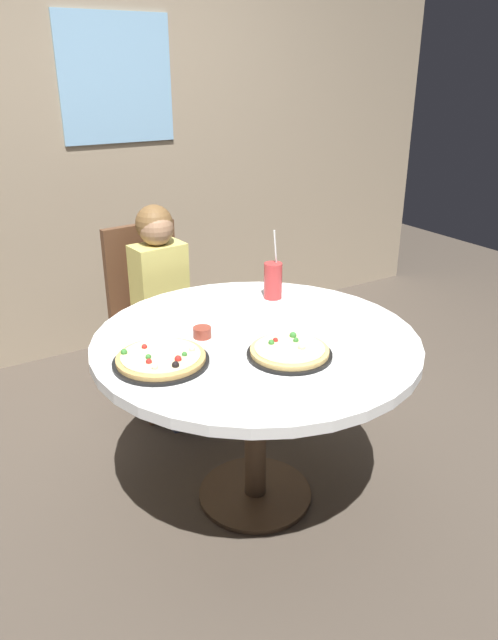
# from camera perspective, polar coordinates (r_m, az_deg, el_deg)

# --- Properties ---
(ground_plane) EXTENTS (8.00, 8.00, 0.00)m
(ground_plane) POSITION_cam_1_polar(r_m,az_deg,el_deg) (2.65, 0.59, -16.48)
(ground_plane) COLOR #4C4238
(wall_with_window) EXTENTS (5.20, 0.14, 2.90)m
(wall_with_window) POSITION_cam_1_polar(r_m,az_deg,el_deg) (3.74, -15.50, 18.77)
(wall_with_window) COLOR gray
(wall_with_window) RESTS_ON ground_plane
(dining_table) EXTENTS (1.24, 1.24, 0.75)m
(dining_table) POSITION_cam_1_polar(r_m,az_deg,el_deg) (2.29, 0.66, -3.75)
(dining_table) COLOR white
(dining_table) RESTS_ON ground_plane
(chair_wooden) EXTENTS (0.43, 0.43, 0.95)m
(chair_wooden) POSITION_cam_1_polar(r_m,az_deg,el_deg) (3.16, -9.36, 1.36)
(chair_wooden) COLOR brown
(chair_wooden) RESTS_ON ground_plane
(diner_child) EXTENTS (0.28, 0.42, 1.08)m
(diner_child) POSITION_cam_1_polar(r_m,az_deg,el_deg) (3.03, -7.72, -0.49)
(diner_child) COLOR #3F4766
(diner_child) RESTS_ON ground_plane
(pizza_veggie) EXTENTS (0.30, 0.30, 0.05)m
(pizza_veggie) POSITION_cam_1_polar(r_m,az_deg,el_deg) (2.10, 3.93, -3.06)
(pizza_veggie) COLOR black
(pizza_veggie) RESTS_ON dining_table
(pizza_cheese) EXTENTS (0.34, 0.34, 0.05)m
(pizza_cheese) POSITION_cam_1_polar(r_m,az_deg,el_deg) (2.06, -8.47, -3.75)
(pizza_cheese) COLOR black
(pizza_cheese) RESTS_ON dining_table
(soda_cup) EXTENTS (0.08, 0.08, 0.31)m
(soda_cup) POSITION_cam_1_polar(r_m,az_deg,el_deg) (2.59, 2.33, 3.83)
(soda_cup) COLOR #B73333
(soda_cup) RESTS_ON dining_table
(sauce_bowl) EXTENTS (0.07, 0.07, 0.04)m
(sauce_bowl) POSITION_cam_1_polar(r_m,az_deg,el_deg) (2.24, -4.53, -1.19)
(sauce_bowl) COLOR brown
(sauce_bowl) RESTS_ON dining_table
(plate_small) EXTENTS (0.18, 0.18, 0.01)m
(plate_small) POSITION_cam_1_polar(r_m,az_deg,el_deg) (2.45, -8.41, 0.47)
(plate_small) COLOR white
(plate_small) RESTS_ON dining_table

